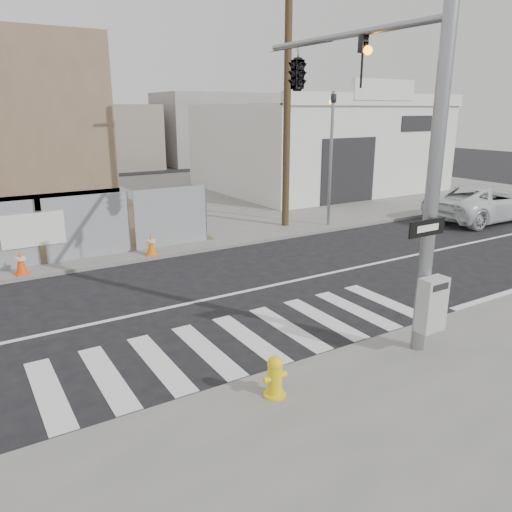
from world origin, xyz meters
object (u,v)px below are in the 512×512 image
fire_hydrant (275,376)px  suv (485,202)px  signal_pole (336,103)px  auto_shop (318,146)px  traffic_cone_d (151,244)px  traffic_cone_c (21,262)px

fire_hydrant → suv: bearing=26.6°
signal_pole → fire_hydrant: signal_pole is taller
signal_pole → auto_shop: size_ratio=0.58×
signal_pole → traffic_cone_d: (-2.15, 6.27, -4.31)m
auto_shop → traffic_cone_c: auto_shop is taller
suv → traffic_cone_d: bearing=83.2°
signal_pole → traffic_cone_c: size_ratio=9.82×
suv → traffic_cone_d: suv is taller
fire_hydrant → suv: (15.58, 6.94, 0.31)m
fire_hydrant → traffic_cone_c: 9.42m
fire_hydrant → traffic_cone_c: traffic_cone_c is taller
auto_shop → suv: auto_shop is taller
suv → traffic_cone_d: (-14.39, 2.03, -0.31)m
signal_pole → auto_shop: bearing=52.5°
auto_shop → traffic_cone_d: bearing=-147.4°
signal_pole → traffic_cone_d: signal_pole is taller
traffic_cone_c → suv: bearing=-6.6°
suv → traffic_cone_c: (-18.24, 2.10, -0.31)m
signal_pole → auto_shop: signal_pole is taller
fire_hydrant → traffic_cone_d: 9.04m
signal_pole → suv: (12.24, 4.24, -4.00)m
signal_pole → fire_hydrant: 6.09m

